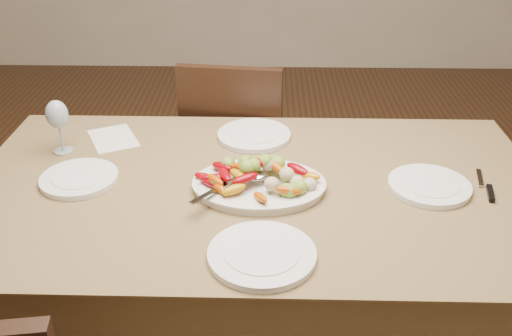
{
  "coord_description": "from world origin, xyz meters",
  "views": [
    {
      "loc": [
        0.07,
        -1.84,
        1.69
      ],
      "look_at": [
        0.03,
        -0.3,
        0.82
      ],
      "focal_mm": 40.0,
      "sensor_mm": 36.0,
      "label": 1
    }
  ],
  "objects_px": {
    "chair_far": "(239,153)",
    "wine_glass": "(59,125)",
    "dining_table": "(256,278)",
    "plate_right": "(429,186)",
    "plate_left": "(79,179)",
    "plate_near": "(262,255)",
    "serving_platter": "(259,187)",
    "plate_far": "(254,135)"
  },
  "relations": [
    {
      "from": "wine_glass",
      "to": "plate_far",
      "type": "bearing_deg",
      "value": 10.84
    },
    {
      "from": "plate_right",
      "to": "chair_far",
      "type": "bearing_deg",
      "value": 130.01
    },
    {
      "from": "wine_glass",
      "to": "serving_platter",
      "type": "bearing_deg",
      "value": -19.24
    },
    {
      "from": "dining_table",
      "to": "wine_glass",
      "type": "xyz_separation_m",
      "value": [
        -0.68,
        0.21,
        0.48
      ]
    },
    {
      "from": "dining_table",
      "to": "plate_near",
      "type": "xyz_separation_m",
      "value": [
        0.02,
        -0.37,
        0.39
      ]
    },
    {
      "from": "plate_left",
      "to": "plate_far",
      "type": "distance_m",
      "value": 0.64
    },
    {
      "from": "serving_platter",
      "to": "plate_right",
      "type": "relative_size",
      "value": 1.58
    },
    {
      "from": "plate_far",
      "to": "chair_far",
      "type": "bearing_deg",
      "value": 101.21
    },
    {
      "from": "chair_far",
      "to": "plate_far",
      "type": "relative_size",
      "value": 3.54
    },
    {
      "from": "plate_left",
      "to": "plate_right",
      "type": "bearing_deg",
      "value": -1.07
    },
    {
      "from": "plate_near",
      "to": "plate_far",
      "type": "bearing_deg",
      "value": 93.08
    },
    {
      "from": "chair_far",
      "to": "wine_glass",
      "type": "distance_m",
      "value": 0.88
    },
    {
      "from": "plate_left",
      "to": "dining_table",
      "type": "bearing_deg",
      "value": -1.24
    },
    {
      "from": "dining_table",
      "to": "serving_platter",
      "type": "height_order",
      "value": "serving_platter"
    },
    {
      "from": "wine_glass",
      "to": "chair_far",
      "type": "bearing_deg",
      "value": 42.84
    },
    {
      "from": "plate_right",
      "to": "wine_glass",
      "type": "bearing_deg",
      "value": 169.8
    },
    {
      "from": "wine_glass",
      "to": "dining_table",
      "type": "bearing_deg",
      "value": -17.27
    },
    {
      "from": "dining_table",
      "to": "serving_platter",
      "type": "bearing_deg",
      "value": -71.26
    },
    {
      "from": "plate_near",
      "to": "dining_table",
      "type": "bearing_deg",
      "value": 93.65
    },
    {
      "from": "plate_left",
      "to": "plate_right",
      "type": "relative_size",
      "value": 0.96
    },
    {
      "from": "dining_table",
      "to": "wine_glass",
      "type": "bearing_deg",
      "value": 162.73
    },
    {
      "from": "chair_far",
      "to": "plate_far",
      "type": "distance_m",
      "value": 0.51
    },
    {
      "from": "dining_table",
      "to": "plate_right",
      "type": "xyz_separation_m",
      "value": [
        0.54,
        -0.01,
        0.39
      ]
    },
    {
      "from": "plate_left",
      "to": "plate_near",
      "type": "bearing_deg",
      "value": -32.71
    },
    {
      "from": "chair_far",
      "to": "plate_right",
      "type": "distance_m",
      "value": 1.04
    },
    {
      "from": "chair_far",
      "to": "plate_left",
      "type": "relative_size",
      "value": 3.86
    },
    {
      "from": "plate_right",
      "to": "plate_near",
      "type": "height_order",
      "value": "same"
    },
    {
      "from": "plate_left",
      "to": "plate_near",
      "type": "height_order",
      "value": "same"
    },
    {
      "from": "plate_left",
      "to": "plate_far",
      "type": "xyz_separation_m",
      "value": [
        0.55,
        0.33,
        0.0
      ]
    },
    {
      "from": "dining_table",
      "to": "plate_right",
      "type": "bearing_deg",
      "value": -0.9
    },
    {
      "from": "plate_right",
      "to": "plate_left",
      "type": "bearing_deg",
      "value": 178.93
    },
    {
      "from": "chair_far",
      "to": "plate_far",
      "type": "bearing_deg",
      "value": 107.84
    },
    {
      "from": "plate_right",
      "to": "wine_glass",
      "type": "distance_m",
      "value": 1.25
    },
    {
      "from": "chair_far",
      "to": "plate_near",
      "type": "xyz_separation_m",
      "value": [
        0.12,
        -1.12,
        0.29
      ]
    },
    {
      "from": "dining_table",
      "to": "plate_near",
      "type": "height_order",
      "value": "plate_near"
    },
    {
      "from": "dining_table",
      "to": "plate_right",
      "type": "distance_m",
      "value": 0.67
    },
    {
      "from": "chair_far",
      "to": "serving_platter",
      "type": "relative_size",
      "value": 2.36
    },
    {
      "from": "serving_platter",
      "to": "plate_left",
      "type": "bearing_deg",
      "value": 175.87
    },
    {
      "from": "dining_table",
      "to": "plate_left",
      "type": "height_order",
      "value": "plate_left"
    },
    {
      "from": "dining_table",
      "to": "serving_platter",
      "type": "relative_size",
      "value": 4.57
    },
    {
      "from": "plate_left",
      "to": "plate_far",
      "type": "relative_size",
      "value": 0.92
    },
    {
      "from": "plate_left",
      "to": "plate_right",
      "type": "distance_m",
      "value": 1.11
    }
  ]
}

